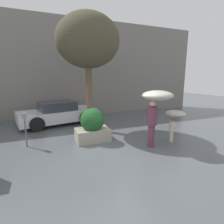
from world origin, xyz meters
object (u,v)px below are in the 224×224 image
object	(u,v)px
person_adult	(156,102)
person_child	(175,116)
planter_box	(92,126)
parked_car_near	(58,113)
parking_meter	(25,123)
street_tree	(88,42)

from	to	relation	value
person_adult	person_child	world-z (taller)	person_adult
planter_box	person_adult	xyz separation A→B (m)	(1.84, -1.46, 1.02)
planter_box	parked_car_near	xyz separation A→B (m)	(-1.03, 3.18, -0.03)
person_child	person_adult	bearing A→B (deg)	-130.03
person_adult	person_child	distance (m)	1.15
person_child	parked_car_near	bearing A→B (deg)	172.61
planter_box	parked_car_near	world-z (taller)	planter_box
person_child	parking_meter	distance (m)	5.42
planter_box	person_adult	bearing A→B (deg)	-38.33
person_child	street_tree	world-z (taller)	street_tree
parked_car_near	street_tree	world-z (taller)	street_tree
parked_car_near	parking_meter	distance (m)	3.21
planter_box	person_child	size ratio (longest dim) A/B	1.04
parked_car_near	street_tree	size ratio (longest dim) A/B	0.80
street_tree	person_adult	bearing A→B (deg)	-61.98
person_adult	person_child	bearing A→B (deg)	59.32
planter_box	parked_car_near	size ratio (longest dim) A/B	0.31
parked_car_near	street_tree	distance (m)	4.03
planter_box	street_tree	size ratio (longest dim) A/B	0.25
planter_box	street_tree	bearing A→B (deg)	79.00
person_child	parking_meter	world-z (taller)	person_child
parked_car_near	planter_box	bearing A→B (deg)	-173.64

